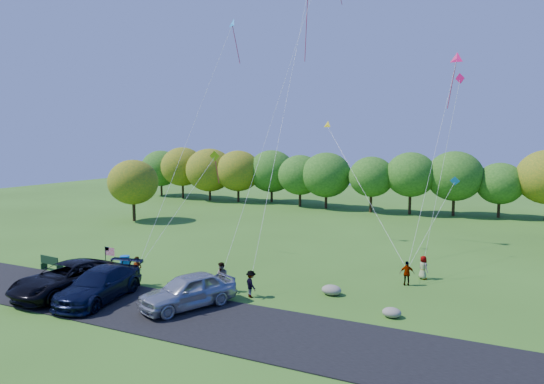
{
  "coord_description": "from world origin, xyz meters",
  "views": [
    {
      "loc": [
        15.57,
        -24.06,
        9.22
      ],
      "look_at": [
        1.11,
        6.0,
        5.58
      ],
      "focal_mm": 32.0,
      "sensor_mm": 36.0,
      "label": 1
    }
  ],
  "objects_px": {
    "minivan_silver": "(188,291)",
    "flyer_a": "(137,271)",
    "minivan_dark": "(67,278)",
    "trash_barrel": "(125,263)",
    "minivan_navy": "(99,285)",
    "flyer_b": "(222,277)",
    "flyer_c": "(251,284)",
    "flyer_d": "(407,273)",
    "park_bench": "(50,263)",
    "flyer_e": "(423,267)"
  },
  "relations": [
    {
      "from": "minivan_silver",
      "to": "flyer_a",
      "type": "distance_m",
      "value": 5.8
    },
    {
      "from": "minivan_dark",
      "to": "trash_barrel",
      "type": "xyz_separation_m",
      "value": [
        -0.82,
        5.71,
        -0.49
      ]
    },
    {
      "from": "minivan_navy",
      "to": "minivan_silver",
      "type": "relative_size",
      "value": 1.13
    },
    {
      "from": "minivan_navy",
      "to": "flyer_b",
      "type": "distance_m",
      "value": 7.02
    },
    {
      "from": "flyer_c",
      "to": "trash_barrel",
      "type": "bearing_deg",
      "value": 31.31
    },
    {
      "from": "minivan_silver",
      "to": "flyer_d",
      "type": "distance_m",
      "value": 13.78
    },
    {
      "from": "flyer_b",
      "to": "park_bench",
      "type": "relative_size",
      "value": 0.95
    },
    {
      "from": "flyer_d",
      "to": "flyer_c",
      "type": "bearing_deg",
      "value": 21.18
    },
    {
      "from": "minivan_silver",
      "to": "trash_barrel",
      "type": "bearing_deg",
      "value": 176.94
    },
    {
      "from": "flyer_c",
      "to": "park_bench",
      "type": "distance_m",
      "value": 15.48
    },
    {
      "from": "trash_barrel",
      "to": "park_bench",
      "type": "bearing_deg",
      "value": -152.19
    },
    {
      "from": "flyer_b",
      "to": "trash_barrel",
      "type": "xyz_separation_m",
      "value": [
        -8.8,
        1.3,
        -0.4
      ]
    },
    {
      "from": "minivan_navy",
      "to": "trash_barrel",
      "type": "relative_size",
      "value": 6.08
    },
    {
      "from": "minivan_navy",
      "to": "flyer_a",
      "type": "relative_size",
      "value": 3.36
    },
    {
      "from": "park_bench",
      "to": "flyer_a",
      "type": "bearing_deg",
      "value": 5.62
    },
    {
      "from": "flyer_e",
      "to": "flyer_c",
      "type": "bearing_deg",
      "value": 86.86
    },
    {
      "from": "minivan_silver",
      "to": "flyer_d",
      "type": "height_order",
      "value": "minivan_silver"
    },
    {
      "from": "minivan_silver",
      "to": "flyer_d",
      "type": "relative_size",
      "value": 3.51
    },
    {
      "from": "minivan_dark",
      "to": "flyer_a",
      "type": "height_order",
      "value": "minivan_dark"
    },
    {
      "from": "minivan_dark",
      "to": "park_bench",
      "type": "relative_size",
      "value": 3.53
    },
    {
      "from": "flyer_b",
      "to": "trash_barrel",
      "type": "bearing_deg",
      "value": -161.79
    },
    {
      "from": "flyer_a",
      "to": "flyer_b",
      "type": "xyz_separation_m",
      "value": [
        5.58,
        1.11,
        -0.01
      ]
    },
    {
      "from": "flyer_c",
      "to": "park_bench",
      "type": "relative_size",
      "value": 0.83
    },
    {
      "from": "minivan_dark",
      "to": "park_bench",
      "type": "xyz_separation_m",
      "value": [
        -5.41,
        3.29,
        -0.43
      ]
    },
    {
      "from": "minivan_navy",
      "to": "flyer_e",
      "type": "distance_m",
      "value": 20.36
    },
    {
      "from": "flyer_c",
      "to": "park_bench",
      "type": "height_order",
      "value": "flyer_c"
    },
    {
      "from": "minivan_dark",
      "to": "flyer_c",
      "type": "height_order",
      "value": "minivan_dark"
    },
    {
      "from": "minivan_silver",
      "to": "flyer_c",
      "type": "xyz_separation_m",
      "value": [
        2.22,
        3.13,
        -0.2
      ]
    },
    {
      "from": "flyer_a",
      "to": "trash_barrel",
      "type": "height_order",
      "value": "flyer_a"
    },
    {
      "from": "flyer_c",
      "to": "flyer_d",
      "type": "bearing_deg",
      "value": -102.51
    },
    {
      "from": "minivan_navy",
      "to": "flyer_d",
      "type": "height_order",
      "value": "minivan_navy"
    },
    {
      "from": "minivan_navy",
      "to": "minivan_silver",
      "type": "bearing_deg",
      "value": 3.6
    },
    {
      "from": "minivan_navy",
      "to": "minivan_silver",
      "type": "xyz_separation_m",
      "value": [
        5.27,
        1.23,
        0.04
      ]
    },
    {
      "from": "flyer_c",
      "to": "minivan_silver",
      "type": "bearing_deg",
      "value": 93.1
    },
    {
      "from": "flyer_a",
      "to": "minivan_navy",
      "type": "bearing_deg",
      "value": -98.24
    },
    {
      "from": "park_bench",
      "to": "minivan_silver",
      "type": "bearing_deg",
      "value": -3.38
    },
    {
      "from": "flyer_b",
      "to": "flyer_e",
      "type": "relative_size",
      "value": 1.17
    },
    {
      "from": "flyer_d",
      "to": "minivan_dark",
      "type": "bearing_deg",
      "value": 13.06
    },
    {
      "from": "flyer_d",
      "to": "park_bench",
      "type": "relative_size",
      "value": 0.81
    },
    {
      "from": "minivan_navy",
      "to": "flyer_b",
      "type": "xyz_separation_m",
      "value": [
        5.44,
        4.43,
        -0.04
      ]
    },
    {
      "from": "flyer_c",
      "to": "flyer_a",
      "type": "bearing_deg",
      "value": 46.26
    },
    {
      "from": "minivan_navy",
      "to": "flyer_e",
      "type": "xyz_separation_m",
      "value": [
        16.0,
        12.59,
        -0.18
      ]
    },
    {
      "from": "minivan_dark",
      "to": "trash_barrel",
      "type": "bearing_deg",
      "value": 102.22
    },
    {
      "from": "flyer_c",
      "to": "park_bench",
      "type": "bearing_deg",
      "value": 42.4
    },
    {
      "from": "minivan_navy",
      "to": "trash_barrel",
      "type": "height_order",
      "value": "minivan_navy"
    },
    {
      "from": "flyer_d",
      "to": "trash_barrel",
      "type": "bearing_deg",
      "value": -2.95
    },
    {
      "from": "flyer_d",
      "to": "park_bench",
      "type": "bearing_deg",
      "value": -0.21
    },
    {
      "from": "minivan_navy",
      "to": "flyer_a",
      "type": "xyz_separation_m",
      "value": [
        -0.14,
        3.32,
        -0.04
      ]
    },
    {
      "from": "minivan_dark",
      "to": "park_bench",
      "type": "distance_m",
      "value": 6.35
    },
    {
      "from": "flyer_a",
      "to": "park_bench",
      "type": "height_order",
      "value": "flyer_a"
    }
  ]
}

